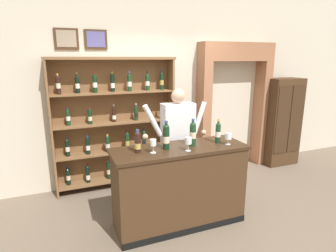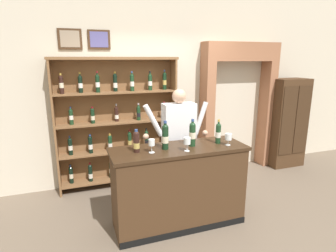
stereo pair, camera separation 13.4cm
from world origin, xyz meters
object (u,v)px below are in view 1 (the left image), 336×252
(side_cabinet, at_px, (281,122))
(tasting_bottle_grappa, at_px, (138,142))
(wine_glass_right, at_px, (153,143))
(wine_shelf, at_px, (115,121))
(tasting_bottle_rosso, at_px, (218,132))
(wine_glass_left, at_px, (188,141))
(tasting_bottle_super_tuscan, at_px, (166,136))
(tasting_bottle_chianti, at_px, (193,133))
(wine_glass_spare, at_px, (228,137))
(tasting_counter, at_px, (179,186))
(shopkeeper, at_px, (178,133))

(side_cabinet, height_order, tasting_bottle_grappa, side_cabinet)
(wine_glass_right, bearing_deg, wine_shelf, 95.85)
(tasting_bottle_rosso, bearing_deg, wine_glass_left, -162.19)
(tasting_bottle_grappa, bearing_deg, tasting_bottle_super_tuscan, -1.95)
(tasting_bottle_chianti, bearing_deg, tasting_bottle_rosso, -0.54)
(tasting_bottle_grappa, height_order, tasting_bottle_chianti, tasting_bottle_chianti)
(tasting_bottle_grappa, relative_size, tasting_bottle_super_tuscan, 0.78)
(tasting_bottle_rosso, height_order, wine_glass_spare, tasting_bottle_rosso)
(wine_shelf, xyz_separation_m, tasting_bottle_chianti, (0.69, -1.39, 0.08))
(wine_shelf, distance_m, tasting_counter, 1.60)
(tasting_bottle_grappa, relative_size, wine_glass_left, 1.63)
(tasting_bottle_grappa, distance_m, tasting_bottle_rosso, 1.05)
(side_cabinet, relative_size, wine_glass_right, 10.64)
(wine_shelf, xyz_separation_m, tasting_bottle_grappa, (-0.01, -1.38, 0.05))
(tasting_bottle_grappa, distance_m, wine_glass_right, 0.18)
(tasting_bottle_grappa, xyz_separation_m, tasting_bottle_super_tuscan, (0.35, -0.01, 0.03))
(wine_shelf, relative_size, tasting_counter, 1.26)
(tasting_bottle_rosso, relative_size, wine_glass_spare, 2.08)
(tasting_bottle_super_tuscan, bearing_deg, tasting_bottle_grappa, 178.05)
(tasting_bottle_chianti, bearing_deg, wine_shelf, 116.44)
(shopkeeper, xyz_separation_m, tasting_bottle_chianti, (-0.03, -0.52, 0.14))
(wine_shelf, distance_m, tasting_bottle_grappa, 1.39)
(tasting_bottle_chianti, bearing_deg, tasting_counter, -177.74)
(tasting_bottle_rosso, bearing_deg, shopkeeper, 121.96)
(tasting_bottle_grappa, height_order, tasting_bottle_rosso, tasting_bottle_rosso)
(wine_glass_right, xyz_separation_m, wine_glass_left, (0.40, -0.08, 0.00))
(tasting_counter, bearing_deg, tasting_bottle_grappa, 179.12)
(side_cabinet, xyz_separation_m, wine_glass_right, (-3.09, -1.28, 0.28))
(shopkeeper, relative_size, wine_glass_spare, 11.18)
(wine_glass_left, bearing_deg, tasting_bottle_rosso, 17.81)
(tasting_bottle_grappa, xyz_separation_m, tasting_bottle_rosso, (1.05, -0.00, 0.01))
(wine_shelf, xyz_separation_m, wine_glass_right, (0.15, -1.46, 0.03))
(tasting_bottle_super_tuscan, xyz_separation_m, tasting_bottle_rosso, (0.71, 0.01, -0.02))
(tasting_bottle_grappa, bearing_deg, shopkeeper, 35.73)
(tasting_bottle_super_tuscan, height_order, wine_glass_spare, tasting_bottle_super_tuscan)
(wine_glass_spare, distance_m, wine_glass_left, 0.57)
(shopkeeper, bearing_deg, tasting_bottle_rosso, -58.04)
(tasting_counter, height_order, tasting_bottle_rosso, tasting_bottle_rosso)
(shopkeeper, height_order, wine_glass_right, shopkeeper)
(shopkeeper, height_order, tasting_bottle_super_tuscan, shopkeeper)
(tasting_bottle_super_tuscan, distance_m, wine_glass_spare, 0.79)
(tasting_bottle_grappa, height_order, wine_glass_left, tasting_bottle_grappa)
(side_cabinet, relative_size, tasting_bottle_grappa, 6.31)
(shopkeeper, bearing_deg, tasting_counter, -110.84)
(wine_shelf, relative_size, tasting_bottle_rosso, 6.75)
(tasting_bottle_grappa, xyz_separation_m, wine_glass_left, (0.56, -0.16, -0.01))
(tasting_counter, distance_m, tasting_bottle_super_tuscan, 0.69)
(tasting_bottle_chianti, relative_size, wine_glass_left, 2.05)
(side_cabinet, height_order, wine_glass_spare, side_cabinet)
(side_cabinet, relative_size, wine_glass_left, 10.29)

